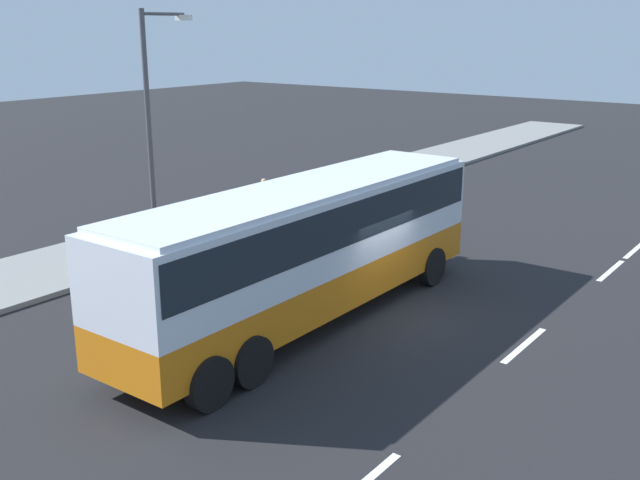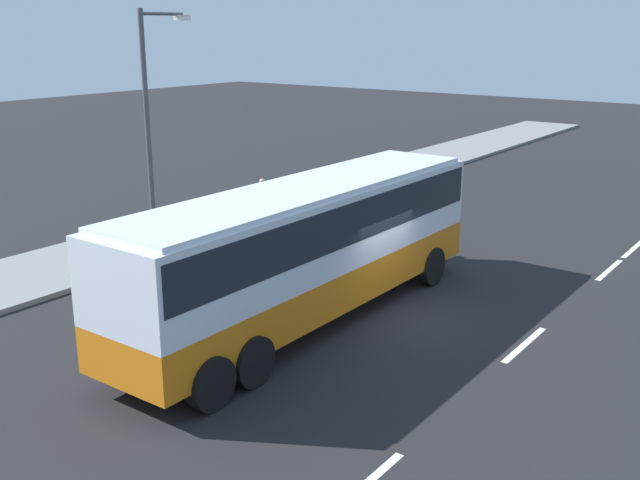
% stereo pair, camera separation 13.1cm
% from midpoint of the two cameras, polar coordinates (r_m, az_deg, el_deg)
% --- Properties ---
extents(ground_plane, '(120.00, 120.00, 0.00)m').
position_cam_midpoint_polar(ground_plane, '(19.21, 5.53, -5.68)').
color(ground_plane, black).
extents(sidewalk_curb, '(80.00, 4.00, 0.15)m').
position_cam_midpoint_polar(sidewalk_curb, '(25.47, -13.89, -0.40)').
color(sidewalk_curb, gray).
rests_on(sidewalk_curb, ground_plane).
extents(lane_centreline, '(38.64, 0.16, 0.01)m').
position_cam_midpoint_polar(lane_centreline, '(17.73, 15.32, -8.12)').
color(lane_centreline, white).
rests_on(lane_centreline, ground_plane).
extents(coach_bus, '(11.74, 2.70, 3.48)m').
position_cam_midpoint_polar(coach_bus, '(17.97, -0.73, 0.11)').
color(coach_bus, orange).
rests_on(coach_bus, ground_plane).
extents(pedestrian_near_curb, '(0.32, 0.32, 1.59)m').
position_cam_midpoint_polar(pedestrian_near_curb, '(27.46, -4.18, 3.35)').
color(pedestrian_near_curb, brown).
rests_on(pedestrian_near_curb, sidewalk_curb).
extents(street_lamp, '(1.95, 0.24, 7.47)m').
position_cam_midpoint_polar(street_lamp, '(23.06, -12.55, 9.09)').
color(street_lamp, '#47474C').
rests_on(street_lamp, sidewalk_curb).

